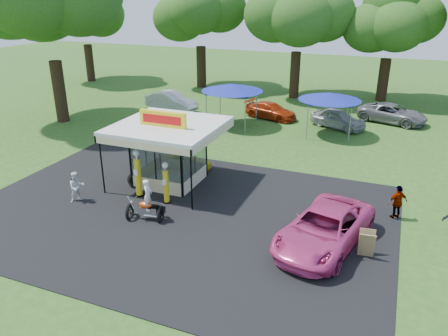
{
  "coord_description": "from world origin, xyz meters",
  "views": [
    {
      "loc": [
        9.04,
        -14.45,
        9.96
      ],
      "look_at": [
        1.59,
        4.0,
        1.79
      ],
      "focal_mm": 35.0,
      "sensor_mm": 36.0,
      "label": 1
    }
  ],
  "objects_px": {
    "pink_sedan": "(324,229)",
    "bg_car_a": "(171,101)",
    "bg_car_d": "(392,114)",
    "spectator_east_b": "(398,202)",
    "bg_car_b": "(271,111)",
    "bg_car_c": "(338,119)",
    "a_frame_sign": "(367,244)",
    "gas_station_kiosk": "(169,152)",
    "tent_west": "(232,88)",
    "gas_pump_left": "(138,174)",
    "gas_pump_right": "(166,184)",
    "kiosk_car": "(188,161)",
    "spectator_west": "(77,187)",
    "motorcycle": "(147,204)",
    "tent_east": "(330,97)"
  },
  "relations": [
    {
      "from": "spectator_east_b",
      "to": "gas_pump_left",
      "type": "bearing_deg",
      "value": -23.53
    },
    {
      "from": "spectator_east_b",
      "to": "bg_car_d",
      "type": "xyz_separation_m",
      "value": [
        -0.9,
        16.81,
        -0.1
      ]
    },
    {
      "from": "spectator_east_b",
      "to": "bg_car_a",
      "type": "xyz_separation_m",
      "value": [
        -19.17,
        13.57,
        -0.03
      ]
    },
    {
      "from": "motorcycle",
      "to": "bg_car_a",
      "type": "relative_size",
      "value": 0.43
    },
    {
      "from": "pink_sedan",
      "to": "bg_car_c",
      "type": "distance_m",
      "value": 17.37
    },
    {
      "from": "gas_station_kiosk",
      "to": "bg_car_c",
      "type": "distance_m",
      "value": 15.65
    },
    {
      "from": "spectator_east_b",
      "to": "bg_car_a",
      "type": "height_order",
      "value": "spectator_east_b"
    },
    {
      "from": "bg_car_c",
      "to": "bg_car_a",
      "type": "bearing_deg",
      "value": 113.79
    },
    {
      "from": "pink_sedan",
      "to": "bg_car_d",
      "type": "height_order",
      "value": "pink_sedan"
    },
    {
      "from": "bg_car_c",
      "to": "tent_east",
      "type": "distance_m",
      "value": 2.94
    },
    {
      "from": "pink_sedan",
      "to": "bg_car_b",
      "type": "bearing_deg",
      "value": 126.24
    },
    {
      "from": "spectator_east_b",
      "to": "bg_car_b",
      "type": "height_order",
      "value": "spectator_east_b"
    },
    {
      "from": "motorcycle",
      "to": "kiosk_car",
      "type": "relative_size",
      "value": 0.75
    },
    {
      "from": "tent_west",
      "to": "tent_east",
      "type": "xyz_separation_m",
      "value": [
        7.33,
        0.43,
        -0.15
      ]
    },
    {
      "from": "gas_station_kiosk",
      "to": "tent_west",
      "type": "xyz_separation_m",
      "value": [
        -0.78,
        11.52,
        1.21
      ]
    },
    {
      "from": "a_frame_sign",
      "to": "bg_car_b",
      "type": "height_order",
      "value": "bg_car_b"
    },
    {
      "from": "spectator_west",
      "to": "gas_station_kiosk",
      "type": "bearing_deg",
      "value": -5.1
    },
    {
      "from": "pink_sedan",
      "to": "bg_car_b",
      "type": "relative_size",
      "value": 1.29
    },
    {
      "from": "bg_car_a",
      "to": "bg_car_b",
      "type": "relative_size",
      "value": 1.09
    },
    {
      "from": "kiosk_car",
      "to": "bg_car_b",
      "type": "bearing_deg",
      "value": -6.78
    },
    {
      "from": "gas_station_kiosk",
      "to": "spectator_east_b",
      "type": "height_order",
      "value": "gas_station_kiosk"
    },
    {
      "from": "a_frame_sign",
      "to": "gas_pump_right",
      "type": "bearing_deg",
      "value": 167.32
    },
    {
      "from": "bg_car_a",
      "to": "spectator_east_b",
      "type": "bearing_deg",
      "value": -112.29
    },
    {
      "from": "gas_pump_right",
      "to": "bg_car_a",
      "type": "height_order",
      "value": "gas_pump_right"
    },
    {
      "from": "a_frame_sign",
      "to": "spectator_east_b",
      "type": "xyz_separation_m",
      "value": [
        1.01,
        3.79,
        0.27
      ]
    },
    {
      "from": "bg_car_a",
      "to": "bg_car_c",
      "type": "distance_m",
      "value": 14.48
    },
    {
      "from": "tent_west",
      "to": "bg_car_a",
      "type": "bearing_deg",
      "value": 160.58
    },
    {
      "from": "tent_east",
      "to": "gas_pump_right",
      "type": "bearing_deg",
      "value": -111.14
    },
    {
      "from": "gas_pump_left",
      "to": "bg_car_b",
      "type": "xyz_separation_m",
      "value": [
        2.15,
        16.79,
        -0.58
      ]
    },
    {
      "from": "gas_pump_left",
      "to": "kiosk_car",
      "type": "relative_size",
      "value": 0.91
    },
    {
      "from": "pink_sedan",
      "to": "bg_car_a",
      "type": "xyz_separation_m",
      "value": [
        -16.44,
        17.19,
        0.0
      ]
    },
    {
      "from": "gas_pump_left",
      "to": "a_frame_sign",
      "type": "relative_size",
      "value": 2.28
    },
    {
      "from": "gas_pump_right",
      "to": "motorcycle",
      "type": "relative_size",
      "value": 1.03
    },
    {
      "from": "a_frame_sign",
      "to": "kiosk_car",
      "type": "bearing_deg",
      "value": 146.3
    },
    {
      "from": "bg_car_b",
      "to": "kiosk_car",
      "type": "bearing_deg",
      "value": -170.14
    },
    {
      "from": "gas_pump_right",
      "to": "a_frame_sign",
      "type": "bearing_deg",
      "value": -6.98
    },
    {
      "from": "spectator_west",
      "to": "spectator_east_b",
      "type": "height_order",
      "value": "spectator_east_b"
    },
    {
      "from": "gas_pump_left",
      "to": "motorcycle",
      "type": "relative_size",
      "value": 1.21
    },
    {
      "from": "gas_pump_right",
      "to": "gas_pump_left",
      "type": "bearing_deg",
      "value": 174.68
    },
    {
      "from": "tent_west",
      "to": "tent_east",
      "type": "height_order",
      "value": "tent_west"
    },
    {
      "from": "pink_sedan",
      "to": "bg_car_a",
      "type": "relative_size",
      "value": 1.18
    },
    {
      "from": "gas_pump_right",
      "to": "bg_car_c",
      "type": "xyz_separation_m",
      "value": [
        6.01,
        16.25,
        -0.32
      ]
    },
    {
      "from": "bg_car_b",
      "to": "a_frame_sign",
      "type": "bearing_deg",
      "value": -136.33
    },
    {
      "from": "bg_car_a",
      "to": "spectator_west",
      "type": "bearing_deg",
      "value": -153.6
    },
    {
      "from": "bg_car_b",
      "to": "bg_car_d",
      "type": "xyz_separation_m",
      "value": [
        9.36,
        2.47,
        0.09
      ]
    },
    {
      "from": "tent_west",
      "to": "a_frame_sign",
      "type": "bearing_deg",
      "value": -52.53
    },
    {
      "from": "bg_car_b",
      "to": "gas_station_kiosk",
      "type": "bearing_deg",
      "value": -169.13
    },
    {
      "from": "kiosk_car",
      "to": "bg_car_d",
      "type": "bearing_deg",
      "value": -36.03
    },
    {
      "from": "spectator_west",
      "to": "gas_pump_right",
      "type": "bearing_deg",
      "value": -35.45
    },
    {
      "from": "gas_pump_left",
      "to": "pink_sedan",
      "type": "height_order",
      "value": "gas_pump_left"
    }
  ]
}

